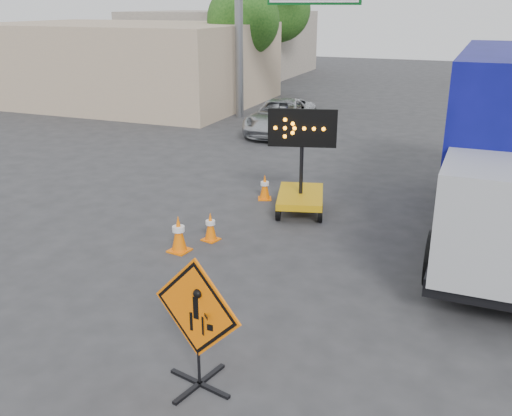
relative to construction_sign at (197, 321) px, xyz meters
The scene contains 12 objects.
ground 1.34m from the construction_sign, 163.38° to the left, with size 100.00×100.00×0.00m, color #2D2D30.
storefront_left_near 25.12m from the construction_sign, 126.23° to the left, with size 14.00×10.00×4.00m, color tan.
storefront_left_far 37.75m from the construction_sign, 114.82° to the left, with size 12.00×10.00×4.40m, color #AA9E8D.
highway_gantry 19.38m from the construction_sign, 106.15° to the left, with size 6.18×0.38×6.90m.
tree_left_near 24.15m from the construction_sign, 111.67° to the left, with size 3.71×3.71×6.03m.
tree_left_far 32.01m from the construction_sign, 108.02° to the left, with size 4.10×4.10×6.66m.
construction_sign is the anchor object (origin of this frame).
arrow_board 7.21m from the construction_sign, 96.71° to the left, with size 1.62×2.06×2.62m.
pickup_truck 16.42m from the construction_sign, 105.75° to the left, with size 2.19×4.76×1.32m, color #BABEC2.
cone_a 4.64m from the construction_sign, 122.65° to the left, with size 0.47×0.47×0.81m.
cone_b 5.17m from the construction_sign, 114.53° to the left, with size 0.41×0.41×0.66m.
cone_c 8.04m from the construction_sign, 104.71° to the left, with size 0.46×0.46×0.69m.
Camera 1 is at (4.03, -6.07, 4.98)m, focal length 40.00 mm.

